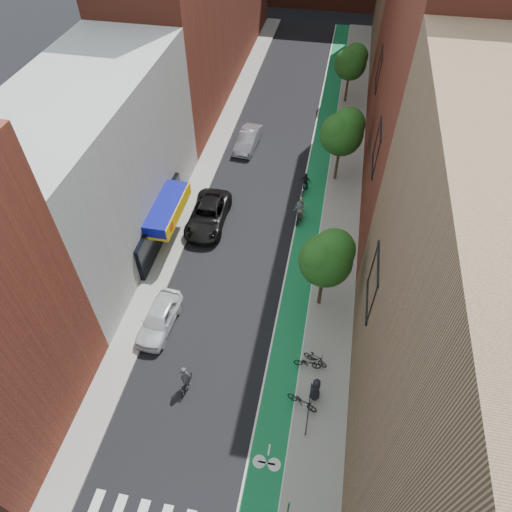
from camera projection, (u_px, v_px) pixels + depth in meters
The scene contains 22 objects.
ground at pixel (199, 430), 25.22m from camera, with size 160.00×160.00×0.00m, color black.
bike_lane at pixel (319, 164), 42.05m from camera, with size 2.00×68.00×0.01m, color #157643.
sidewalk_left at pixel (214, 152), 43.32m from camera, with size 2.00×68.00×0.15m, color gray.
sidewalk_right at pixel (346, 167), 41.67m from camera, with size 3.00×68.00×0.15m, color gray.
building_left_white at pixel (94, 169), 31.63m from camera, with size 8.00×20.00×12.00m, color silver.
building_right_near_tan at pixel (479, 350), 18.38m from camera, with size 8.00×20.00×18.00m, color #8C6B4C.
building_right_mid_red at pixel (445, 51), 32.95m from camera, with size 8.00×28.00×22.00m, color maroon.
tree_near at pixel (327, 257), 27.76m from camera, with size 3.40×3.36×6.42m.
tree_mid at pixel (343, 131), 36.94m from camera, with size 3.55×3.53×6.74m.
tree_far at pixel (351, 61), 46.57m from camera, with size 3.30×3.25×6.21m.
sign_pole at pixel (287, 511), 20.82m from camera, with size 0.13×0.71×3.00m.
parked_car_white at pixel (159, 318), 29.37m from camera, with size 1.85×4.60×1.57m, color silver.
parked_car_black at pixel (208, 215), 36.05m from camera, with size 2.78×6.04×1.68m, color black.
parked_car_silver at pixel (248, 139), 43.45m from camera, with size 1.68×4.81×1.58m, color #97999F.
cyclist_lead at pixel (186, 381), 26.44m from camera, with size 0.68×1.68×2.10m.
cyclist_lane_near at pixel (300, 212), 36.18m from camera, with size 1.01×1.65×2.15m.
cyclist_lane_mid at pixel (305, 186), 38.75m from camera, with size 1.00×1.68×1.95m.
cyclist_lane_far at pixel (300, 213), 36.15m from camera, with size 1.14×1.61×2.01m.
parked_bike_near at pixel (307, 363), 27.41m from camera, with size 0.58×1.65×0.87m, color black.
parked_bike_mid at pixel (315, 359), 27.55m from camera, with size 0.45×1.59×0.96m, color black.
parked_bike_far at pixel (302, 401), 25.69m from camera, with size 0.65×1.88×0.99m, color black.
pedestrian at pixel (316, 389), 25.76m from camera, with size 0.88×0.57×1.80m, color black.
Camera 1 is at (5.07, -9.30, 25.04)m, focal length 32.00 mm.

